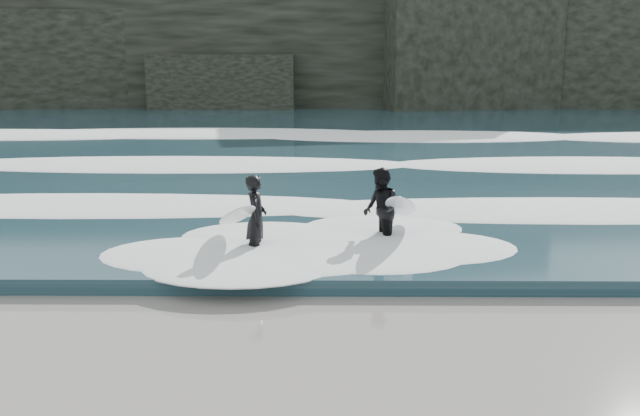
{
  "coord_description": "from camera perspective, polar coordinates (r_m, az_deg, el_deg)",
  "views": [
    {
      "loc": [
        -0.78,
        -8.63,
        4.11
      ],
      "look_at": [
        -0.9,
        5.61,
        1.0
      ],
      "focal_mm": 40.0,
      "sensor_mm": 36.0,
      "label": 1
    }
  ],
  "objects": [
    {
      "name": "ground",
      "position": [
        9.59,
        5.24,
        -13.1
      ],
      "size": [
        120.0,
        120.0,
        0.0
      ],
      "primitive_type": "plane",
      "color": "#796149",
      "rests_on": "ground"
    },
    {
      "name": "sea",
      "position": [
        37.85,
        1.69,
        6.3
      ],
      "size": [
        90.0,
        52.0,
        0.3
      ],
      "primitive_type": "cube",
      "color": "#1C3943",
      "rests_on": "ground"
    },
    {
      "name": "surfer_right",
      "position": [
        15.01,
        5.12,
        -0.1
      ],
      "size": [
        1.35,
        2.3,
        1.77
      ],
      "color": "black",
      "rests_on": "ground"
    },
    {
      "name": "surfer_left",
      "position": [
        14.33,
        -5.46,
        -0.77
      ],
      "size": [
        1.27,
        2.03,
        1.75
      ],
      "color": "black",
      "rests_on": "ground"
    },
    {
      "name": "foam_far",
      "position": [
        33.84,
        1.83,
        6.09
      ],
      "size": [
        60.0,
        4.8,
        0.3
      ],
      "primitive_type": "ellipsoid",
      "color": "white",
      "rests_on": "sea"
    },
    {
      "name": "foam_near",
      "position": [
        18.03,
        2.96,
        0.43
      ],
      "size": [
        60.0,
        3.2,
        0.2
      ],
      "primitive_type": "ellipsoid",
      "color": "white",
      "rests_on": "sea"
    },
    {
      "name": "headland",
      "position": [
        54.64,
        1.36,
        13.23
      ],
      "size": [
        70.0,
        9.0,
        10.0
      ],
      "primitive_type": "cube",
      "color": "black",
      "rests_on": "ground"
    },
    {
      "name": "foam_mid",
      "position": [
        24.92,
        2.29,
        3.78
      ],
      "size": [
        60.0,
        4.0,
        0.24
      ],
      "primitive_type": "ellipsoid",
      "color": "white",
      "rests_on": "sea"
    }
  ]
}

